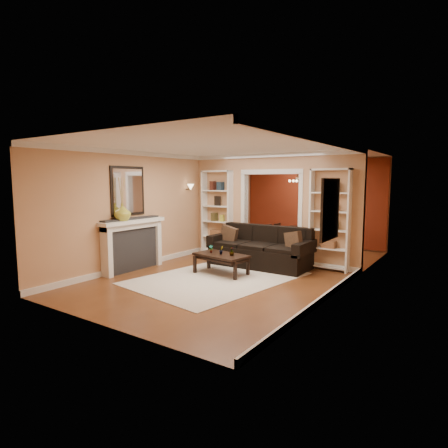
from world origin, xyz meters
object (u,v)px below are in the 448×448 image
Objects in this scene: sofa at (260,247)px; bookshelf_left at (218,213)px; fireplace at (134,245)px; dining_table at (296,240)px; coffee_table at (221,264)px; bookshelf_right at (330,220)px.

sofa is 1.86m from bookshelf_left.
fireplace is (-0.54, -2.53, -0.57)m from bookshelf_left.
sofa is at bearing -177.98° from dining_table.
sofa is 2.92m from fireplace.
sofa is 1.36× the size of dining_table.
sofa is 1.20m from coffee_table.
bookshelf_left is (-1.63, 0.58, 0.67)m from sofa.
bookshelf_right is 2.48m from dining_table.
sofa is 2.07× the size of coffee_table.
dining_table is (2.09, 4.27, -0.26)m from fireplace.
coffee_table is at bearing -136.74° from bookshelf_right.
bookshelf_right is at bearing 0.00° from bookshelf_left.
fireplace is at bearing -102.05° from bookshelf_left.
bookshelf_right is at bearing 52.19° from coffee_table.
fireplace is at bearing 153.94° from dining_table.
sofa is 1.06× the size of bookshelf_right.
bookshelf_right is 1.28× the size of dining_table.
dining_table is at bearing 92.02° from sofa.
coffee_table is at bearing 175.73° from dining_table.
coffee_table is at bearing -106.84° from sofa.
fireplace is (-2.17, -1.95, 0.10)m from sofa.
bookshelf_left is at bearing 136.17° from coffee_table.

